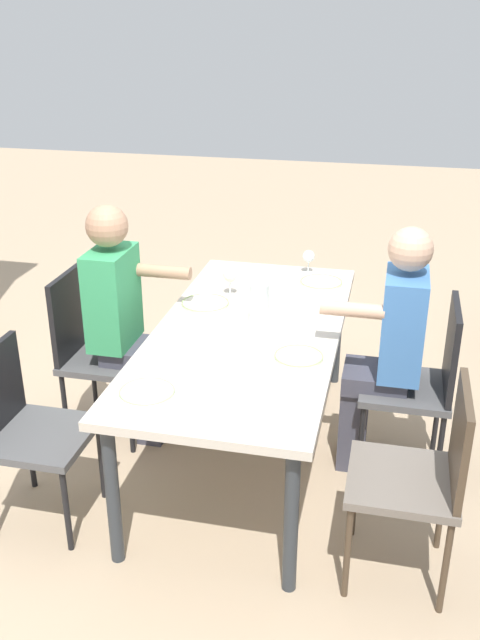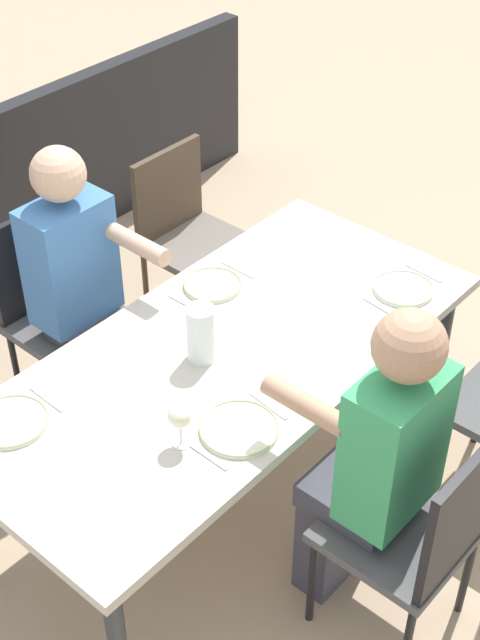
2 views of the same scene
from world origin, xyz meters
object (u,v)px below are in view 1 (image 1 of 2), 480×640
plate_0 (147,392)px  plate_3 (321,282)px  diner_woman_green (388,345)px  wine_glass_2 (230,276)px  chair_west_south (424,471)px  chair_mid_south (423,377)px  chair_mid_north (92,344)px  dining_table (247,341)px  plate_2 (205,303)px  water_pitcher (259,306)px  chair_west_north (24,424)px  diner_man_white (125,317)px  wine_glass_3 (309,257)px  plate_1 (299,356)px

plate_0 → plate_3: bearing=-21.1°
diner_woman_green → wine_glass_2: size_ratio=8.13×
plate_0 → chair_west_south: bearing=-89.6°
chair_mid_south → wine_glass_2: chair_mid_south is taller
chair_mid_north → dining_table: bearing=-93.9°
plate_2 → water_pitcher: water_pitcher is taller
chair_west_north → diner_woman_green: (0.77, -1.57, 0.20)m
plate_2 → diner_man_white: bearing=117.5°
chair_mid_south → diner_woman_green: 0.25m
dining_table → wine_glass_3: bearing=-11.8°
diner_woman_green → water_pitcher: size_ratio=5.99×
plate_1 → plate_3: bearing=0.8°
chair_west_south → plate_2: 1.54m
plate_0 → plate_1: 0.74m
plate_1 → wine_glass_2: (0.68, 0.49, 0.11)m
wine_glass_2 → plate_3: bearing=-58.0°
chair_west_south → chair_mid_south: bearing=-0.3°
chair_west_south → diner_woman_green: diner_woman_green is taller
plate_0 → wine_glass_2: (1.15, -0.08, 0.11)m
diner_woman_green → wine_glass_3: 0.98m
diner_woman_green → plate_0: (-0.78, 0.97, 0.05)m
chair_mid_south → plate_2: 1.21m
plate_0 → chair_mid_north: bearing=37.9°
wine_glass_2 → plate_1: bearing=-144.3°
plate_3 → diner_woman_green: bearing=-148.5°
chair_mid_south → diner_man_white: 1.57m
plate_3 → wine_glass_3: bearing=32.2°
chair_mid_north → diner_woman_green: bearing=-90.1°
dining_table → wine_glass_2: (0.43, 0.19, 0.18)m
chair_mid_south → water_pitcher: (0.02, 0.84, 0.30)m
chair_mid_south → diner_woman_green: size_ratio=0.72×
plate_3 → chair_west_south: bearing=-157.7°
water_pitcher → chair_mid_north: bearing=91.3°
plate_0 → water_pitcher: 0.87m
chair_west_north → chair_mid_north: bearing=0.6°
diner_woman_green → diner_man_white: 1.38m
chair_mid_north → plate_1: bearing=-105.0°
diner_man_white → water_pitcher: (0.02, -0.72, 0.12)m
plate_1 → water_pitcher: (0.34, 0.26, 0.09)m
plate_0 → water_pitcher: bearing=-21.4°
wine_glass_3 → water_pitcher: water_pitcher is taller
plate_3 → wine_glass_2: bearing=122.0°
wine_glass_3 → diner_man_white: bearing=133.5°
plate_3 → wine_glass_3: 0.21m
plate_0 → dining_table: bearing=-20.8°
diner_man_white → plate_0: 0.89m
plate_2 → wine_glass_2: 0.22m
diner_woman_green → plate_0: diner_woman_green is taller
plate_0 → plate_3: size_ratio=0.96×
plate_3 → water_pitcher: size_ratio=1.13×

